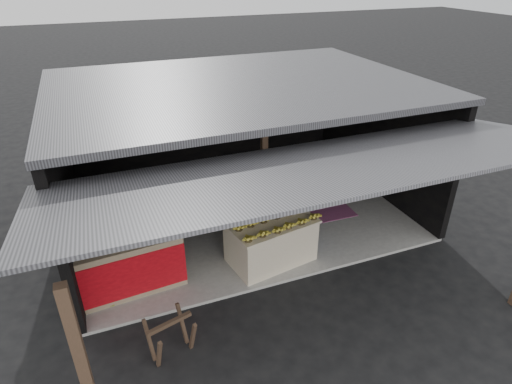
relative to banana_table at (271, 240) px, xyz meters
name	(u,v)px	position (x,y,z in m)	size (l,w,h in m)	color
ground	(288,282)	(0.07, -0.66, -0.50)	(80.00, 80.00, 0.00)	black
concrete_slab	(241,213)	(0.07, 1.84, -0.47)	(7.00, 5.00, 0.06)	gray
shophouse	(235,122)	(0.07, 2.15, 1.60)	(7.40, 7.29, 3.02)	black
banana_table	(271,240)	(0.00, 0.00, 0.00)	(1.73, 1.23, 0.88)	silver
banana_pile	(271,217)	(0.00, 0.00, 0.52)	(1.47, 0.88, 0.17)	yellow
white_crate	(260,215)	(0.13, 0.84, 0.04)	(0.90, 0.64, 0.97)	white
neighbor_stall	(129,261)	(-2.55, 0.21, 0.10)	(1.82, 0.93, 1.81)	#998466
green_signboard	(93,288)	(-3.17, -0.12, -0.04)	(0.53, 0.04, 0.80)	black
sawhorse	(171,334)	(-2.20, -1.50, -0.09)	(0.71, 0.71, 0.65)	#473023
water_barrel	(302,231)	(0.81, 0.31, -0.19)	(0.35, 0.35, 0.51)	#0D3399
plastic_chair	(310,176)	(1.82, 1.90, 0.13)	(0.59, 0.59, 0.96)	#0B163D
magenta_rug	(318,211)	(1.73, 1.26, -0.43)	(1.50, 1.00, 0.01)	#7A1B50
picture_frames	(202,104)	(-0.10, 4.23, 1.43)	(1.62, 0.04, 0.46)	black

